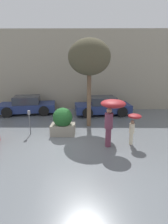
# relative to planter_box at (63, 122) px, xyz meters

# --- Properties ---
(ground_plane) EXTENTS (40.00, 40.00, 0.00)m
(ground_plane) POSITION_rel_planter_box_xyz_m (0.27, -1.05, -0.69)
(ground_plane) COLOR slate
(building_facade) EXTENTS (18.00, 0.30, 6.00)m
(building_facade) POSITION_rel_planter_box_xyz_m (0.27, 5.45, 2.31)
(building_facade) COLOR #9E937F
(building_facade) RESTS_ON ground
(planter_box) EXTENTS (1.23, 0.99, 1.41)m
(planter_box) POSITION_rel_planter_box_xyz_m (0.00, 0.00, 0.00)
(planter_box) COLOR gray
(planter_box) RESTS_ON ground
(person_adult) EXTENTS (1.05, 1.05, 2.10)m
(person_adult) POSITION_rel_planter_box_xyz_m (2.26, -1.32, 0.96)
(person_adult) COLOR brown
(person_adult) RESTS_ON ground
(person_child) EXTENTS (0.59, 0.59, 1.41)m
(person_child) POSITION_rel_planter_box_xyz_m (3.27, -1.12, 0.36)
(person_child) COLOR beige
(person_child) RESTS_ON ground
(parked_car_near) EXTENTS (4.07, 2.29, 1.28)m
(parked_car_near) POSITION_rel_planter_box_xyz_m (2.38, 3.82, -0.10)
(parked_car_near) COLOR navy
(parked_car_near) RESTS_ON ground
(parked_car_far) EXTENTS (4.17, 2.38, 1.28)m
(parked_car_far) POSITION_rel_planter_box_xyz_m (-3.10, 3.96, -0.09)
(parked_car_far) COLOR navy
(parked_car_far) RESTS_ON ground
(street_tree) EXTENTS (2.28, 2.28, 4.85)m
(street_tree) POSITION_rel_planter_box_xyz_m (1.35, 1.32, 3.15)
(street_tree) COLOR brown
(street_tree) RESTS_ON ground
(parking_meter) EXTENTS (0.14, 0.14, 1.27)m
(parking_meter) POSITION_rel_planter_box_xyz_m (-1.69, -0.01, 0.22)
(parking_meter) COLOR #595B60
(parking_meter) RESTS_ON ground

